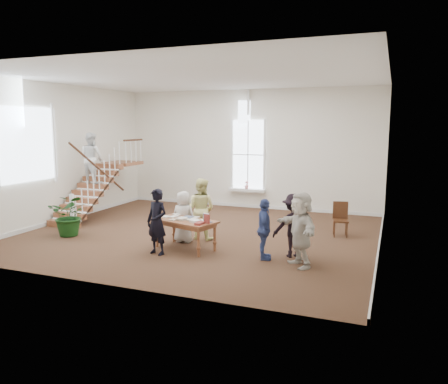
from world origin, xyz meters
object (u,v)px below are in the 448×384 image
at_px(elderly_woman, 183,217).
at_px(side_chair, 340,217).
at_px(person_yellow, 201,209).
at_px(woman_cluster_a, 264,229).
at_px(floor_plant, 70,215).
at_px(police_officer, 157,222).
at_px(woman_cluster_b, 293,226).
at_px(woman_cluster_c, 300,229).
at_px(library_table, 186,223).

relative_size(elderly_woman, side_chair, 1.42).
height_order(person_yellow, side_chair, person_yellow).
distance_m(person_yellow, woman_cluster_a, 2.49).
bearing_deg(side_chair, floor_plant, -169.68).
height_order(police_officer, person_yellow, person_yellow).
height_order(police_officer, floor_plant, police_officer).
distance_m(woman_cluster_b, side_chair, 2.66).
bearing_deg(woman_cluster_c, police_officer, -122.92).
height_order(police_officer, woman_cluster_a, police_officer).
bearing_deg(floor_plant, library_table, -0.36).
xyz_separation_m(woman_cluster_a, woman_cluster_c, (0.90, -0.20, 0.13)).
relative_size(woman_cluster_c, floor_plant, 1.42).
bearing_deg(elderly_woman, woman_cluster_b, 175.93).
height_order(person_yellow, floor_plant, person_yellow).
distance_m(woman_cluster_c, side_chair, 3.22).
xyz_separation_m(library_table, elderly_woman, (-0.36, 0.60, 0.01)).
distance_m(library_table, side_chair, 4.56).
relative_size(elderly_woman, floor_plant, 1.17).
relative_size(elderly_woman, woman_cluster_b, 0.91).
relative_size(library_table, woman_cluster_b, 1.17).
distance_m(library_table, floor_plant, 3.72).
relative_size(library_table, police_officer, 1.11).
bearing_deg(person_yellow, woman_cluster_a, 156.90).
height_order(police_officer, elderly_woman, police_officer).
relative_size(library_table, side_chair, 1.83).
bearing_deg(woman_cluster_b, person_yellow, -44.43).
xyz_separation_m(woman_cluster_c, floor_plant, (-6.74, 0.33, -0.25)).
bearing_deg(police_officer, woman_cluster_b, 31.01).
height_order(woman_cluster_b, side_chair, woman_cluster_b).
distance_m(person_yellow, woman_cluster_c, 3.39).
height_order(library_table, woman_cluster_b, woman_cluster_b).
bearing_deg(police_officer, library_table, 68.10).
distance_m(elderly_woman, woman_cluster_c, 3.50).
bearing_deg(side_chair, woman_cluster_b, -119.22).
xyz_separation_m(woman_cluster_b, floor_plant, (-6.44, -0.32, -0.17)).
bearing_deg(police_officer, elderly_woman, 99.06).
height_order(woman_cluster_a, floor_plant, woman_cluster_a).
xyz_separation_m(police_officer, woman_cluster_b, (3.18, 1.00, -0.04)).
bearing_deg(woman_cluster_b, woman_cluster_c, 85.52).
height_order(elderly_woman, woman_cluster_c, woman_cluster_c).
distance_m(floor_plant, side_chair, 7.80).
height_order(woman_cluster_c, side_chair, woman_cluster_c).
bearing_deg(woman_cluster_b, woman_cluster_a, 7.62).
distance_m(woman_cluster_b, woman_cluster_c, 0.72).
height_order(elderly_woman, floor_plant, elderly_woman).
distance_m(library_table, woman_cluster_c, 3.04).
relative_size(police_officer, side_chair, 1.65).
height_order(woman_cluster_a, woman_cluster_c, woman_cluster_c).
xyz_separation_m(library_table, police_officer, (-0.46, -0.65, 0.13)).
relative_size(library_table, woman_cluster_c, 1.06).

